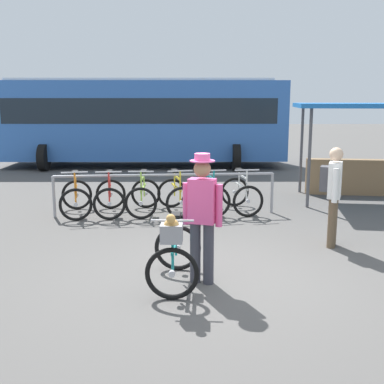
% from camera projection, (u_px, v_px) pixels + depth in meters
% --- Properties ---
extents(ground_plane, '(80.00, 80.00, 0.00)m').
position_uv_depth(ground_plane, '(212.00, 279.00, 6.50)').
color(ground_plane, '#514F4C').
extents(bike_rack_rail, '(4.60, 0.37, 0.88)m').
position_uv_depth(bike_rack_rail, '(165.00, 182.00, 9.94)').
color(bike_rack_rail, '#99999E').
rests_on(bike_rack_rail, ground).
extents(racked_bike_orange, '(0.86, 1.22, 0.98)m').
position_uv_depth(racked_bike_orange, '(76.00, 198.00, 10.01)').
color(racked_bike_orange, black).
rests_on(racked_bike_orange, ground).
extents(racked_bike_red, '(0.78, 1.17, 0.97)m').
position_uv_depth(racked_bike_red, '(110.00, 197.00, 10.07)').
color(racked_bike_red, black).
rests_on(racked_bike_red, ground).
extents(racked_bike_lime, '(0.69, 1.10, 0.97)m').
position_uv_depth(racked_bike_lime, '(143.00, 196.00, 10.14)').
color(racked_bike_lime, black).
rests_on(racked_bike_lime, ground).
extents(racked_bike_yellow, '(0.88, 1.23, 0.98)m').
position_uv_depth(racked_bike_yellow, '(176.00, 196.00, 10.20)').
color(racked_bike_yellow, black).
rests_on(racked_bike_yellow, ground).
extents(racked_bike_teal, '(0.86, 1.21, 0.97)m').
position_uv_depth(racked_bike_teal, '(209.00, 195.00, 10.26)').
color(racked_bike_teal, black).
rests_on(racked_bike_teal, ground).
extents(racked_bike_white, '(0.83, 1.19, 0.97)m').
position_uv_depth(racked_bike_white, '(241.00, 195.00, 10.32)').
color(racked_bike_white, black).
rests_on(racked_bike_white, ground).
extents(featured_bicycle, '(0.73, 1.23, 1.09)m').
position_uv_depth(featured_bicycle, '(174.00, 251.00, 6.12)').
color(featured_bicycle, black).
rests_on(featured_bicycle, ground).
extents(person_with_featured_bike, '(0.51, 0.32, 1.72)m').
position_uv_depth(person_with_featured_bike, '(202.00, 213.00, 6.19)').
color(person_with_featured_bike, '#383842').
rests_on(person_with_featured_bike, ground).
extents(pedestrian_with_backpack, '(0.42, 0.50, 1.64)m').
position_uv_depth(pedestrian_with_backpack, '(333.00, 190.00, 7.77)').
color(pedestrian_with_backpack, brown).
rests_on(pedestrian_with_backpack, ground).
extents(bus_distant, '(10.04, 3.51, 3.08)m').
position_uv_depth(bus_distant, '(143.00, 117.00, 17.14)').
color(bus_distant, '#3366B7').
rests_on(bus_distant, ground).
extents(market_stall, '(3.41, 2.73, 2.30)m').
position_uv_depth(market_stall, '(359.00, 141.00, 11.56)').
color(market_stall, '#4C4C51').
rests_on(market_stall, ground).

